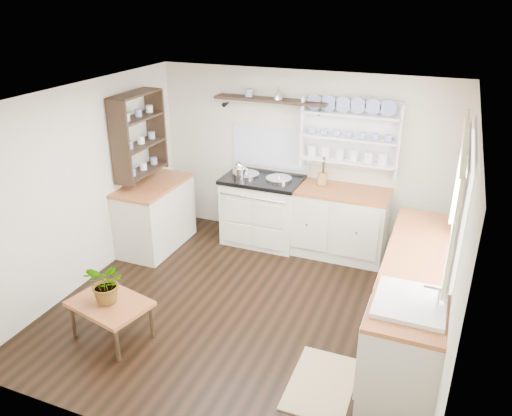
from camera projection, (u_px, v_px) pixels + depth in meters
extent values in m
cube|color=black|center=(247.00, 308.00, 5.49)|extent=(4.00, 3.80, 0.01)
cube|color=beige|center=(301.00, 158.00, 6.64)|extent=(4.00, 0.02, 2.30)
cube|color=beige|center=(457.00, 248.00, 4.34)|extent=(0.02, 3.80, 2.30)
cube|color=beige|center=(85.00, 186.00, 5.71)|extent=(0.02, 3.80, 2.30)
cube|color=white|center=(245.00, 98.00, 4.56)|extent=(4.00, 3.80, 0.01)
cube|color=white|center=(459.00, 204.00, 4.34)|extent=(0.04, 1.40, 1.00)
cube|color=white|center=(457.00, 203.00, 4.35)|extent=(0.02, 1.50, 1.10)
cube|color=beige|center=(466.00, 139.00, 4.12)|extent=(0.04, 1.55, 0.18)
cube|color=beige|center=(262.00, 211.00, 6.79)|extent=(1.00, 0.65, 0.88)
cube|color=black|center=(262.00, 179.00, 6.60)|extent=(1.04, 0.69, 0.05)
cylinder|color=silver|center=(246.00, 174.00, 6.66)|extent=(0.34, 0.34, 0.03)
cylinder|color=silver|center=(279.00, 179.00, 6.51)|extent=(0.34, 0.34, 0.03)
cylinder|color=silver|center=(252.00, 198.00, 6.34)|extent=(0.90, 0.02, 0.02)
cube|color=beige|center=(337.00, 223.00, 6.46)|extent=(1.25, 0.60, 0.88)
cube|color=brown|center=(339.00, 191.00, 6.29)|extent=(1.27, 0.63, 0.04)
cube|color=beige|center=(412.00, 302.00, 4.81)|extent=(0.60, 2.40, 0.88)
cube|color=brown|center=(418.00, 263.00, 4.64)|extent=(0.62, 2.43, 0.04)
cube|color=white|center=(408.00, 315.00, 4.03)|extent=(0.55, 0.60, 0.28)
cylinder|color=silver|center=(438.00, 299.00, 3.88)|extent=(0.02, 0.02, 0.22)
cube|color=beige|center=(155.00, 216.00, 6.65)|extent=(0.60, 1.10, 0.88)
cube|color=brown|center=(153.00, 185.00, 6.48)|extent=(0.62, 1.13, 0.04)
cube|color=white|center=(352.00, 134.00, 6.24)|extent=(1.20, 0.03, 0.90)
cube|color=white|center=(350.00, 136.00, 6.16)|extent=(1.20, 0.22, 0.02)
cylinder|color=navy|center=(352.00, 114.00, 6.06)|extent=(0.20, 0.02, 0.20)
cube|color=black|center=(271.00, 100.00, 6.35)|extent=(1.50, 0.24, 0.04)
cone|color=black|center=(227.00, 103.00, 6.68)|extent=(0.06, 0.20, 0.06)
cone|color=black|center=(321.00, 112.00, 6.24)|extent=(0.06, 0.20, 0.06)
cube|color=black|center=(139.00, 134.00, 6.25)|extent=(0.28, 0.80, 1.05)
cylinder|color=#A3743B|center=(322.00, 179.00, 6.40)|extent=(0.13, 0.13, 0.15)
cube|color=brown|center=(110.00, 304.00, 4.88)|extent=(0.86, 0.69, 0.04)
cylinder|color=black|center=(73.00, 320.00, 4.97)|extent=(0.04, 0.04, 0.37)
cylinder|color=black|center=(108.00, 300.00, 5.30)|extent=(0.04, 0.04, 0.37)
cylinder|color=black|center=(117.00, 345.00, 4.63)|extent=(0.04, 0.04, 0.37)
cylinder|color=black|center=(151.00, 321.00, 4.96)|extent=(0.04, 0.04, 0.37)
imported|color=#3F7233|center=(107.00, 283.00, 4.79)|extent=(0.46, 0.42, 0.43)
cube|color=#9C8C5A|center=(322.00, 384.00, 4.42)|extent=(0.56, 0.85, 0.02)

